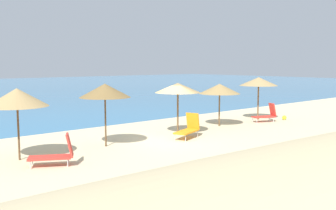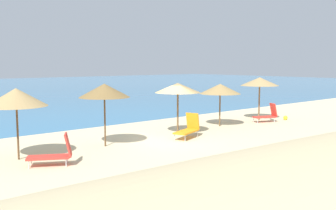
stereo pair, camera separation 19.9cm
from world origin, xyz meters
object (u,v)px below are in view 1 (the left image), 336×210
(beach_umbrella_5, at_px, (259,82))
(lounge_chair_0, at_px, (56,153))
(beach_umbrella_1, at_px, (17,97))
(lounge_chair_3, at_px, (188,128))
(beach_umbrella_3, at_px, (178,88))
(beach_ball, at_px, (284,118))
(beach_umbrella_2, at_px, (105,91))
(lounge_chair_1, at_px, (266,114))
(beach_umbrella_4, at_px, (220,89))

(beach_umbrella_5, bearing_deg, lounge_chair_0, -172.12)
(beach_umbrella_1, relative_size, lounge_chair_3, 1.59)
(beach_umbrella_1, distance_m, beach_umbrella_3, 7.87)
(beach_ball, bearing_deg, beach_umbrella_2, 176.97)
(beach_umbrella_2, xyz_separation_m, lounge_chair_0, (-2.99, -1.59, -1.98))
(beach_umbrella_3, bearing_deg, beach_ball, -4.35)
(lounge_chair_1, bearing_deg, beach_umbrella_5, 3.17)
(beach_umbrella_4, xyz_separation_m, lounge_chair_1, (3.39, -0.84, -1.68))
(beach_umbrella_1, bearing_deg, lounge_chair_3, -7.79)
(beach_umbrella_4, bearing_deg, beach_umbrella_5, 0.16)
(beach_umbrella_1, xyz_separation_m, beach_umbrella_5, (15.17, 0.32, 0.10))
(beach_umbrella_3, bearing_deg, beach_umbrella_2, 179.68)
(beach_umbrella_2, distance_m, beach_umbrella_4, 7.81)
(beach_umbrella_4, xyz_separation_m, lounge_chair_0, (-10.78, -1.99, -1.70))
(beach_umbrella_3, relative_size, lounge_chair_3, 1.55)
(beach_umbrella_3, height_order, lounge_chair_3, beach_umbrella_3)
(beach_ball, bearing_deg, lounge_chair_0, -176.69)
(lounge_chair_1, height_order, lounge_chair_3, lounge_chair_3)
(beach_umbrella_5, bearing_deg, beach_umbrella_3, -176.60)
(beach_umbrella_1, height_order, lounge_chair_0, beach_umbrella_1)
(beach_umbrella_1, bearing_deg, beach_umbrella_2, -1.34)
(beach_umbrella_3, bearing_deg, beach_umbrella_1, 179.20)
(beach_umbrella_5, height_order, lounge_chair_1, beach_umbrella_5)
(beach_umbrella_5, distance_m, lounge_chair_1, 2.18)
(lounge_chair_1, xyz_separation_m, beach_ball, (1.62, -0.24, -0.32))
(beach_umbrella_2, distance_m, beach_ball, 13.03)
(beach_ball, bearing_deg, lounge_chair_3, -178.10)
(lounge_chair_1, distance_m, beach_ball, 1.67)
(beach_umbrella_3, distance_m, beach_umbrella_5, 7.31)
(beach_umbrella_3, xyz_separation_m, lounge_chair_0, (-7.18, -1.57, -1.93))
(beach_umbrella_1, xyz_separation_m, beach_umbrella_2, (3.68, -0.09, 0.09))
(beach_umbrella_4, relative_size, lounge_chair_1, 1.56)
(lounge_chair_0, xyz_separation_m, beach_ball, (15.80, 0.91, -0.30))
(beach_umbrella_3, height_order, beach_umbrella_5, beach_umbrella_5)
(lounge_chair_0, bearing_deg, lounge_chair_3, -55.86)
(lounge_chair_0, bearing_deg, beach_ball, -57.63)
(beach_umbrella_1, bearing_deg, beach_umbrella_5, 1.22)
(lounge_chair_3, bearing_deg, beach_ball, -107.64)
(lounge_chair_3, bearing_deg, beach_umbrella_3, -29.01)
(beach_umbrella_3, xyz_separation_m, beach_umbrella_5, (7.29, 0.43, 0.07))
(lounge_chair_0, relative_size, lounge_chair_1, 1.05)
(beach_umbrella_4, distance_m, beach_ball, 5.51)
(beach_umbrella_4, height_order, lounge_chair_3, beach_umbrella_4)
(beach_umbrella_2, bearing_deg, lounge_chair_1, -2.26)
(lounge_chair_3, bearing_deg, beach_umbrella_5, -99.05)
(beach_umbrella_2, bearing_deg, beach_umbrella_4, 2.93)
(beach_umbrella_1, bearing_deg, beach_umbrella_4, 1.56)
(lounge_chair_3, distance_m, beach_ball, 8.79)
(beach_umbrella_5, bearing_deg, lounge_chair_3, -169.52)
(beach_umbrella_2, distance_m, lounge_chair_1, 11.36)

